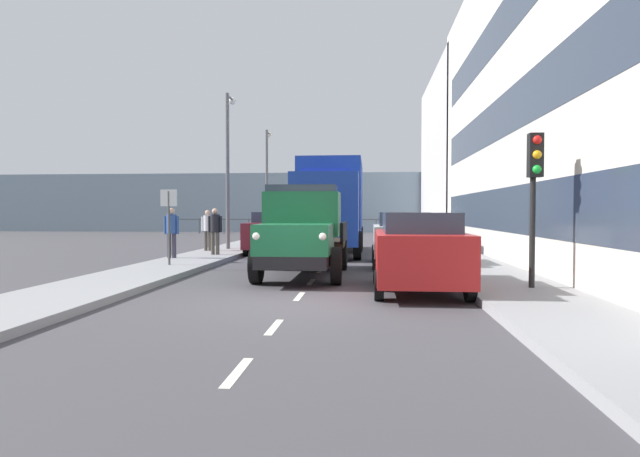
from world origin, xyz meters
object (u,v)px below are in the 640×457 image
object	(u,v)px
lamp_post_promenade	(228,157)
lorry_cargo_blue	(331,203)
pedestrian_strolling	(171,228)
traffic_light_near	(534,176)
car_white_kerbside_1	(402,238)
car_maroon_oppositeside_0	(274,232)
car_silver_oppositeside_1	(294,228)
street_sign	(169,214)
pedestrian_couple_b	(208,227)
pedestrian_by_lamp	(215,227)
car_red_kerbside_near	(419,251)
car_black_oppositeside_2	(308,225)
truck_vintage_green	(303,233)
lamp_post_far	(267,174)

from	to	relation	value
lamp_post_promenade	lorry_cargo_blue	bearing A→B (deg)	173.75
pedestrian_strolling	traffic_light_near	bearing A→B (deg)	147.66
car_white_kerbside_1	car_maroon_oppositeside_0	xyz separation A→B (m)	(4.98, -4.60, 0.00)
car_silver_oppositeside_1	street_sign	distance (m)	12.67
car_white_kerbside_1	pedestrian_couple_b	distance (m)	8.61
lorry_cargo_blue	pedestrian_by_lamp	bearing A→B (deg)	34.42
car_red_kerbside_near	car_black_oppositeside_2	bearing A→B (deg)	-77.60
car_white_kerbside_1	pedestrian_strolling	bearing A→B (deg)	-4.09
truck_vintage_green	car_red_kerbside_near	size ratio (longest dim) A/B	1.43
traffic_light_near	lamp_post_promenade	distance (m)	14.75
truck_vintage_green	lorry_cargo_blue	distance (m)	8.25
truck_vintage_green	car_silver_oppositeside_1	xyz separation A→B (m)	(2.18, -14.03, -0.28)
lorry_cargo_blue	street_sign	bearing A→B (deg)	56.58
truck_vintage_green	traffic_light_near	size ratio (longest dim) A/B	1.76
pedestrian_by_lamp	traffic_light_near	size ratio (longest dim) A/B	0.53
car_white_kerbside_1	traffic_light_near	xyz separation A→B (m)	(-2.33, 5.87, 1.58)
lorry_cargo_blue	car_black_oppositeside_2	distance (m)	12.43
pedestrian_by_lamp	street_sign	world-z (taller)	street_sign
car_maroon_oppositeside_0	traffic_light_near	world-z (taller)	traffic_light_near
lamp_post_promenade	lamp_post_far	xyz separation A→B (m)	(0.03, -9.03, -0.11)
car_white_kerbside_1	pedestrian_by_lamp	bearing A→B (deg)	-17.13
lorry_cargo_blue	pedestrian_strolling	xyz separation A→B (m)	(5.19, 4.32, -0.91)
car_maroon_oppositeside_0	car_black_oppositeside_2	size ratio (longest dim) A/B	1.07
pedestrian_couple_b	lamp_post_far	xyz separation A→B (m)	(-0.49, -10.36, 2.87)
car_red_kerbside_near	car_maroon_oppositeside_0	bearing A→B (deg)	-64.03
lorry_cargo_blue	car_maroon_oppositeside_0	size ratio (longest dim) A/B	1.86
car_white_kerbside_1	car_maroon_oppositeside_0	distance (m)	6.78
lamp_post_promenade	car_white_kerbside_1	bearing A→B (deg)	142.83
traffic_light_near	car_silver_oppositeside_1	bearing A→B (deg)	-66.19
pedestrian_strolling	lamp_post_far	distance (m)	14.14
car_black_oppositeside_2	lamp_post_promenade	xyz separation A→B (m)	(2.10, 11.67, 3.19)
car_white_kerbside_1	lamp_post_far	distance (m)	16.35
car_silver_oppositeside_1	lamp_post_promenade	distance (m)	6.57
car_silver_oppositeside_1	traffic_light_near	distance (m)	18.19
street_sign	car_black_oppositeside_2	bearing A→B (deg)	-96.19
car_maroon_oppositeside_0	truck_vintage_green	bearing A→B (deg)	105.35
car_maroon_oppositeside_0	pedestrian_couple_b	xyz separation A→B (m)	(2.62, 0.57, 0.22)
pedestrian_by_lamp	car_white_kerbside_1	bearing A→B (deg)	162.87
lamp_post_far	street_sign	distance (m)	16.33
lamp_post_far	car_white_kerbside_1	bearing A→B (deg)	116.29
truck_vintage_green	pedestrian_by_lamp	world-z (taller)	truck_vintage_green
truck_vintage_green	street_sign	xyz separation A→B (m)	(4.22, -1.55, 0.50)
car_silver_oppositeside_1	car_black_oppositeside_2	xyz separation A→B (m)	(0.00, -6.33, 0.00)
pedestrian_strolling	traffic_light_near	distance (m)	12.09
car_white_kerbside_1	pedestrian_strolling	size ratio (longest dim) A/B	2.26
pedestrian_couple_b	lamp_post_promenade	world-z (taller)	lamp_post_promenade
car_red_kerbside_near	pedestrian_by_lamp	bearing A→B (deg)	-48.85
car_maroon_oppositeside_0	car_white_kerbside_1	bearing A→B (deg)	137.27
car_black_oppositeside_2	street_sign	size ratio (longest dim) A/B	1.84
car_maroon_oppositeside_0	lamp_post_far	world-z (taller)	lamp_post_far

